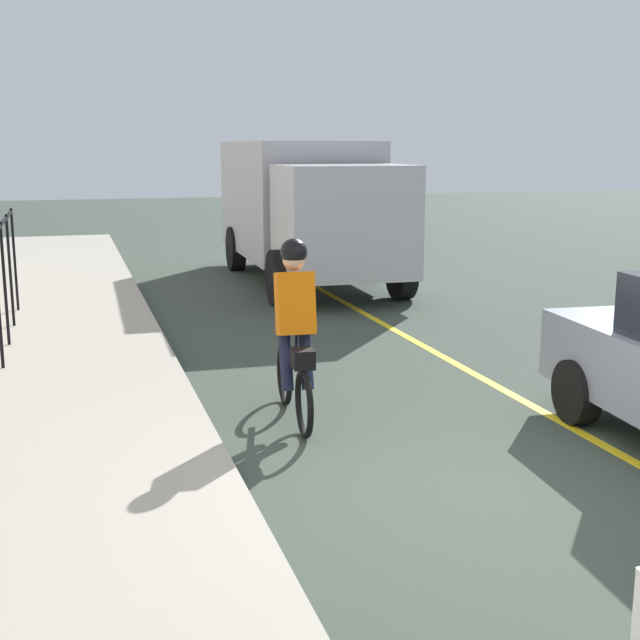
# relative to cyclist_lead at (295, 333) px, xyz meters

# --- Properties ---
(ground_plane) EXTENTS (80.00, 80.00, 0.00)m
(ground_plane) POSITION_rel_cyclist_lead_xyz_m (-2.24, -0.93, -0.91)
(ground_plane) COLOR #374239
(sidewalk) EXTENTS (40.00, 3.20, 0.15)m
(sidewalk) POSITION_rel_cyclist_lead_xyz_m (-2.24, 2.47, -0.84)
(sidewalk) COLOR #A29D90
(sidewalk) RESTS_ON ground
(cyclist_lead) EXTENTS (1.71, 0.38, 1.83)m
(cyclist_lead) POSITION_rel_cyclist_lead_xyz_m (0.00, 0.00, 0.00)
(cyclist_lead) COLOR black
(cyclist_lead) RESTS_ON ground
(box_truck_background) EXTENTS (6.76, 2.66, 2.78)m
(box_truck_background) POSITION_rel_cyclist_lead_xyz_m (8.64, -2.56, 0.64)
(box_truck_background) COLOR #AEB0B9
(box_truck_background) RESTS_ON ground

